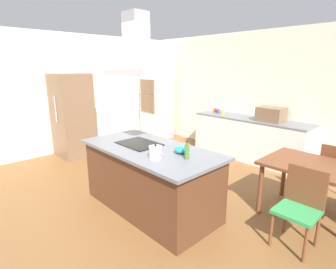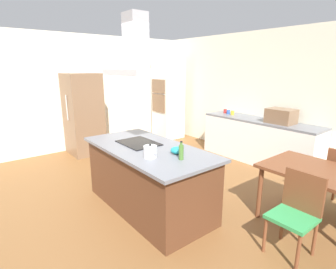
% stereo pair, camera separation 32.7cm
% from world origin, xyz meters
% --- Properties ---
extents(ground, '(16.00, 16.00, 0.00)m').
position_xyz_m(ground, '(0.00, 1.50, 0.00)').
color(ground, brown).
extents(wall_back, '(7.20, 0.10, 2.70)m').
position_xyz_m(wall_back, '(0.00, 3.25, 1.35)').
color(wall_back, silver).
rests_on(wall_back, ground).
extents(wall_left, '(0.10, 8.80, 2.70)m').
position_xyz_m(wall_left, '(-3.45, 1.00, 1.35)').
color(wall_left, silver).
rests_on(wall_left, ground).
extents(kitchen_island, '(2.04, 0.99, 0.90)m').
position_xyz_m(kitchen_island, '(0.00, 0.00, 0.45)').
color(kitchen_island, '#59331E').
rests_on(kitchen_island, ground).
extents(cooktop, '(0.60, 0.44, 0.01)m').
position_xyz_m(cooktop, '(-0.23, 0.00, 0.91)').
color(cooktop, black).
rests_on(cooktop, kitchen_island).
extents(tea_kettle, '(0.21, 0.16, 0.17)m').
position_xyz_m(tea_kettle, '(0.37, -0.21, 0.97)').
color(tea_kettle, silver).
rests_on(tea_kettle, kitchen_island).
extents(olive_oil_bottle, '(0.06, 0.06, 0.22)m').
position_xyz_m(olive_oil_bottle, '(0.65, 0.03, 0.99)').
color(olive_oil_bottle, '#47722D').
rests_on(olive_oil_bottle, kitchen_island).
extents(mixing_bowl, '(0.16, 0.16, 0.09)m').
position_xyz_m(mixing_bowl, '(0.46, 0.13, 0.94)').
color(mixing_bowl, teal).
rests_on(mixing_bowl, kitchen_island).
extents(back_counter, '(2.48, 0.62, 0.90)m').
position_xyz_m(back_counter, '(-0.14, 2.88, 0.45)').
color(back_counter, white).
rests_on(back_counter, ground).
extents(countertop_microwave, '(0.50, 0.38, 0.28)m').
position_xyz_m(countertop_microwave, '(0.30, 2.88, 1.04)').
color(countertop_microwave, brown).
rests_on(countertop_microwave, back_counter).
extents(coffee_mug_red, '(0.08, 0.08, 0.09)m').
position_xyz_m(coffee_mug_red, '(-1.11, 2.95, 0.95)').
color(coffee_mug_red, red).
rests_on(coffee_mug_red, back_counter).
extents(coffee_mug_blue, '(0.08, 0.08, 0.09)m').
position_xyz_m(coffee_mug_blue, '(-0.99, 2.92, 0.95)').
color(coffee_mug_blue, '#2D56B2').
rests_on(coffee_mug_blue, back_counter).
extents(coffee_mug_yellow, '(0.08, 0.08, 0.09)m').
position_xyz_m(coffee_mug_yellow, '(-0.85, 2.89, 0.95)').
color(coffee_mug_yellow, gold).
rests_on(coffee_mug_yellow, back_counter).
extents(wall_oven_stack, '(0.70, 0.66, 2.20)m').
position_xyz_m(wall_oven_stack, '(-2.90, 2.65, 1.10)').
color(wall_oven_stack, white).
rests_on(wall_oven_stack, ground).
extents(refrigerator, '(0.80, 0.73, 1.82)m').
position_xyz_m(refrigerator, '(-2.98, 0.25, 0.91)').
color(refrigerator, brown).
rests_on(refrigerator, ground).
extents(dining_table, '(1.40, 0.90, 0.75)m').
position_xyz_m(dining_table, '(1.74, 1.38, 0.67)').
color(dining_table, brown).
rests_on(dining_table, ground).
extents(chair_facing_island, '(0.42, 0.42, 0.89)m').
position_xyz_m(chair_facing_island, '(1.74, 0.71, 0.51)').
color(chair_facing_island, '#33934C').
rests_on(chair_facing_island, ground).
extents(range_hood, '(0.90, 0.55, 0.78)m').
position_xyz_m(range_hood, '(-0.23, 0.00, 2.10)').
color(range_hood, '#ADADB2').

